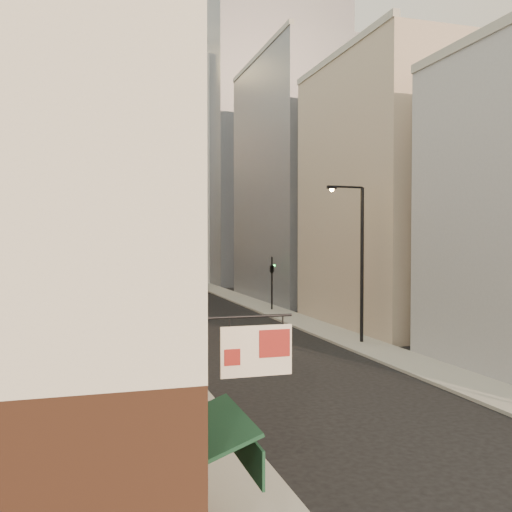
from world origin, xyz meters
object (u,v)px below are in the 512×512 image
Objects in this scene: white_tower at (217,162)px; traffic_light_right at (272,269)px; clock_tower at (137,176)px; streetlamp_mid at (358,254)px; traffic_light_left at (131,280)px.

white_tower reaches higher than traffic_light_right.
white_tower is at bearing -51.84° from clock_tower.
streetlamp_mid is 18.30m from traffic_light_left.
traffic_light_left and traffic_light_right have the same top height.
white_tower is 56.14m from streetlamp_mid.
white_tower is 39.91m from traffic_light_right.
traffic_light_right is at bearing -95.21° from white_tower.
clock_tower is 69.95m from streetlamp_mid.
clock_tower is 53.32m from traffic_light_right.
white_tower is at bearing -73.70° from traffic_light_right.
clock_tower is at bearing -97.42° from traffic_light_left.
traffic_light_right is (13.14, 4.83, 0.46)m from traffic_light_left.
traffic_light_right is (0.19, 17.56, -1.75)m from streetlamp_mid.
clock_tower is 8.98× the size of traffic_light_right.
white_tower reaches higher than traffic_light_left.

